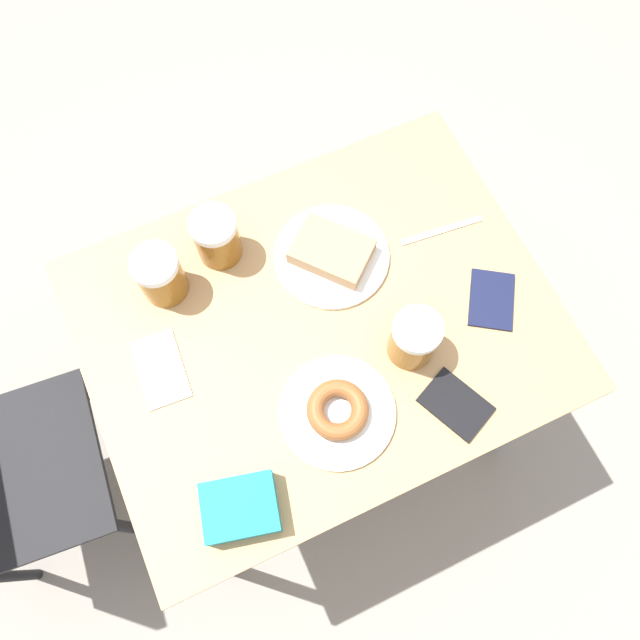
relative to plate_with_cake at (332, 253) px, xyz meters
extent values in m
plane|color=gray|center=(-0.12, 0.08, -0.78)|extent=(8.00, 8.00, 0.00)
cube|color=tan|center=(-0.12, 0.08, -0.03)|extent=(0.73, 0.93, 0.03)
cylinder|color=black|center=(-0.45, -0.34, -0.42)|extent=(0.04, 0.04, 0.74)
cylinder|color=black|center=(0.20, -0.34, -0.42)|extent=(0.04, 0.04, 0.74)
cylinder|color=black|center=(-0.45, 0.51, -0.42)|extent=(0.04, 0.04, 0.74)
cylinder|color=black|center=(0.20, 0.51, -0.42)|extent=(0.04, 0.04, 0.74)
cube|color=black|center=(-0.07, 0.84, -0.32)|extent=(0.43, 0.43, 0.02)
cylinder|color=black|center=(-0.26, 0.68, -0.56)|extent=(0.03, 0.03, 0.46)
cylinder|color=black|center=(0.09, 0.65, -0.56)|extent=(0.03, 0.03, 0.46)
cylinder|color=black|center=(-0.23, 1.03, -0.56)|extent=(0.03, 0.03, 0.46)
cylinder|color=white|center=(0.00, 0.00, -0.01)|extent=(0.24, 0.24, 0.01)
cube|color=tan|center=(0.00, 0.00, 0.01)|extent=(0.19, 0.18, 0.04)
cylinder|color=white|center=(-0.30, 0.13, -0.01)|extent=(0.22, 0.22, 0.01)
torus|color=brown|center=(-0.30, 0.13, 0.01)|extent=(0.12, 0.12, 0.03)
cylinder|color=#8C5619|center=(0.11, 0.21, 0.03)|extent=(0.09, 0.09, 0.10)
cylinder|color=white|center=(0.11, 0.21, 0.09)|extent=(0.09, 0.09, 0.02)
cylinder|color=#8C5619|center=(-0.25, -0.05, 0.03)|extent=(0.09, 0.09, 0.10)
cylinder|color=white|center=(-0.25, -0.05, 0.09)|extent=(0.09, 0.09, 0.02)
cylinder|color=#8C5619|center=(0.08, 0.34, 0.03)|extent=(0.09, 0.09, 0.10)
cylinder|color=white|center=(0.08, 0.34, 0.09)|extent=(0.09, 0.09, 0.02)
cube|color=white|center=(-0.08, 0.41, -0.01)|extent=(0.15, 0.10, 0.00)
cube|color=silver|center=(-0.04, -0.24, -0.02)|extent=(0.03, 0.19, 0.00)
cube|color=#141938|center=(-0.23, -0.25, -0.01)|extent=(0.15, 0.14, 0.01)
cube|color=black|center=(-0.38, -0.08, -0.01)|extent=(0.15, 0.13, 0.01)
cube|color=teal|center=(-0.39, 0.36, 0.01)|extent=(0.13, 0.15, 0.06)
camera|label=1|loc=(-0.52, 0.27, 1.16)|focal=35.00mm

